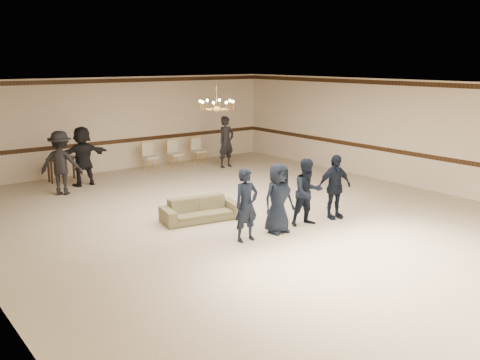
% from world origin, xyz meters
% --- Properties ---
extents(room, '(12.01, 14.01, 3.21)m').
position_xyz_m(room, '(0.00, 0.00, 1.60)').
color(room, beige).
rests_on(room, ground).
extents(chair_rail, '(12.00, 0.02, 0.14)m').
position_xyz_m(chair_rail, '(0.00, 6.99, 1.00)').
color(chair_rail, '#331F0F').
rests_on(chair_rail, wall_back).
extents(crown_molding, '(12.00, 0.02, 0.14)m').
position_xyz_m(crown_molding, '(0.00, 6.99, 3.08)').
color(crown_molding, '#331F0F').
rests_on(crown_molding, wall_back).
extents(chandelier, '(0.94, 0.94, 0.89)m').
position_xyz_m(chandelier, '(0.00, 1.00, 2.88)').
color(chandelier, '#B07F38').
rests_on(chandelier, ceiling).
extents(boy_a, '(0.59, 0.39, 1.57)m').
position_xyz_m(boy_a, '(-1.03, -1.55, 0.79)').
color(boy_a, black).
rests_on(boy_a, floor).
extents(boy_b, '(0.79, 0.53, 1.57)m').
position_xyz_m(boy_b, '(-0.13, -1.55, 0.79)').
color(boy_b, black).
rests_on(boy_b, floor).
extents(boy_c, '(0.88, 0.75, 1.57)m').
position_xyz_m(boy_c, '(0.77, -1.55, 0.79)').
color(boy_c, black).
rests_on(boy_c, floor).
extents(boy_d, '(0.98, 0.57, 1.57)m').
position_xyz_m(boy_d, '(1.67, -1.55, 0.79)').
color(boy_d, black).
rests_on(boy_d, floor).
extents(settee, '(1.98, 1.05, 0.55)m').
position_xyz_m(settee, '(-1.02, 0.25, 0.27)').
color(settee, '#787550').
rests_on(settee, floor).
extents(adult_left, '(1.35, 1.26, 1.83)m').
position_xyz_m(adult_left, '(-2.79, 4.75, 0.91)').
color(adult_left, black).
rests_on(adult_left, floor).
extents(adult_mid, '(1.71, 0.58, 1.83)m').
position_xyz_m(adult_mid, '(-1.89, 5.45, 0.91)').
color(adult_mid, black).
rests_on(adult_mid, floor).
extents(adult_right, '(0.71, 0.51, 1.83)m').
position_xyz_m(adult_right, '(3.21, 5.05, 0.91)').
color(adult_right, black).
rests_on(adult_right, floor).
extents(banquet_chair_left, '(0.47, 0.47, 0.96)m').
position_xyz_m(banquet_chair_left, '(0.79, 6.21, 0.48)').
color(banquet_chair_left, beige).
rests_on(banquet_chair_left, floor).
extents(banquet_chair_mid, '(0.48, 0.48, 0.96)m').
position_xyz_m(banquet_chair_mid, '(1.79, 6.21, 0.48)').
color(banquet_chair_mid, beige).
rests_on(banquet_chair_mid, floor).
extents(banquet_chair_right, '(0.46, 0.46, 0.96)m').
position_xyz_m(banquet_chair_right, '(2.79, 6.21, 0.48)').
color(banquet_chair_right, beige).
rests_on(banquet_chair_right, floor).
extents(console_table, '(0.93, 0.45, 0.76)m').
position_xyz_m(console_table, '(-2.21, 6.41, 0.38)').
color(console_table, '#331F11').
rests_on(console_table, floor).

